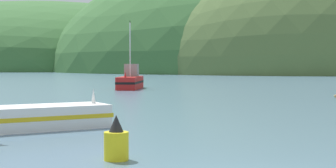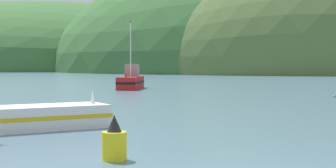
% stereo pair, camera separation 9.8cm
% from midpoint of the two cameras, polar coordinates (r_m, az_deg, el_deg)
% --- Properties ---
extents(hill_far_right, '(104.71, 83.77, 71.40)m').
position_cam_midpoint_polar(hill_far_right, '(165.01, 15.82, 1.18)').
color(hill_far_right, '#516B38').
rests_on(hill_far_right, ground).
extents(hill_mid_right, '(205.56, 164.45, 97.27)m').
position_cam_midpoint_polar(hill_mid_right, '(211.75, 15.76, 1.40)').
color(hill_mid_right, '#386633').
rests_on(hill_mid_right, ground).
extents(hill_mid_left, '(196.27, 157.02, 64.40)m').
position_cam_midpoint_polar(hill_mid_left, '(255.95, -13.31, 1.55)').
color(hill_mid_left, '#386633').
rests_on(hill_mid_left, ground).
extents(fishing_boat_red, '(3.10, 7.99, 7.72)m').
position_cam_midpoint_polar(fishing_boat_red, '(58.22, -4.11, 0.33)').
color(fishing_boat_red, red).
rests_on(fishing_boat_red, ground).
extents(channel_buoy, '(0.73, 0.73, 1.33)m').
position_cam_midpoint_polar(channel_buoy, '(15.16, -5.82, -6.45)').
color(channel_buoy, yellow).
rests_on(channel_buoy, ground).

